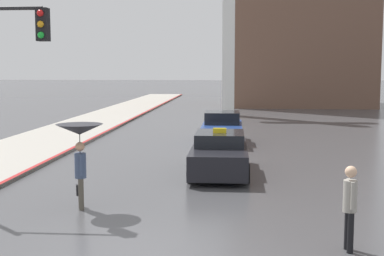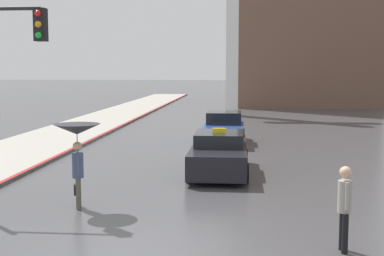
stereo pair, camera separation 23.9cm
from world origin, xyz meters
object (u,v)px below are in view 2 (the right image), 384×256
taxi (219,154)px  sedan_red (224,129)px  pedestrian_man (345,203)px  pedestrian_with_umbrella (77,138)px

taxi → sedan_red: 7.14m
taxi → pedestrian_man: pedestrian_man is taller
pedestrian_man → pedestrian_with_umbrella: bearing=-116.5°
pedestrian_with_umbrella → pedestrian_man: 6.56m
taxi → pedestrian_man: 7.89m
sedan_red → taxi: bearing=90.6°
taxi → pedestrian_with_umbrella: 5.94m
pedestrian_with_umbrella → sedan_red: bearing=-35.3°
taxi → sedan_red: size_ratio=1.12×
pedestrian_with_umbrella → pedestrian_man: pedestrian_with_umbrella is taller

